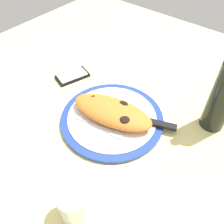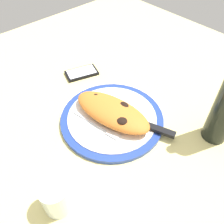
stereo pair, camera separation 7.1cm
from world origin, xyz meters
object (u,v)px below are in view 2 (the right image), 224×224
Objects in this scene: calzone at (113,112)px; fork at (99,126)px; knife at (149,126)px; water_glass at (56,199)px; smartphone at (82,73)px; plate at (112,118)px.

calzone is 6.20cm from fork.
knife reaches higher than fork.
calzone reaches higher than knife.
water_glass reaches higher than fork.
fork is 24.20cm from water_glass.
fork is (0.18, -5.84, -2.06)cm from calzone.
calzone is 2.06× the size of smartphone.
water_glass is (10.97, -27.41, -0.16)cm from calzone.
water_glass reaches higher than knife.
calzone is 1.54× the size of fork.
water_glass reaches higher than plate.
knife is at bearing -3.57° from smartphone.
plate is at bearing 112.60° from water_glass.
water_glass is at bearing -88.41° from knife.
water_glass is (36.26, -34.39, 3.18)cm from smartphone.
calzone is at bearing 91.72° from fork.
knife reaches higher than smartphone.
calzone is 29.53cm from water_glass.
calzone is 26.45cm from smartphone.
water_glass is at bearing -68.19° from calzone.
smartphone is at bearing 153.30° from fork.
calzone is 11.29cm from knife.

